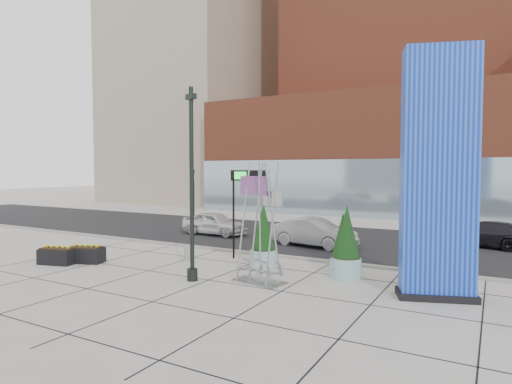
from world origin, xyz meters
The scene contains 20 objects.
ground centered at (0.00, 0.00, 0.00)m, with size 160.00×160.00×0.00m, color #9E9991.
street_asphalt centered at (0.00, 10.00, 0.01)m, with size 80.00×12.00×0.02m, color black.
curb_edge centered at (0.00, 4.00, 0.06)m, with size 80.00×0.30×0.12m, color gray.
tower_podium centered at (1.00, 27.00, 5.50)m, with size 34.00×10.00×11.00m, color brown.
tower_glass_front centered at (1.00, 22.20, 2.50)m, with size 34.00×0.60×5.00m, color #8CA5B2.
building_beige_left centered at (-26.00, 34.00, 17.00)m, with size 18.00×20.00×34.00m, color gray.
blue_pylon centered at (8.65, 0.73, 3.84)m, with size 2.60×1.79×7.94m.
lamp_post centered at (0.50, -1.34, 2.91)m, with size 0.48×0.39×7.11m.
public_art_sculpture centered at (2.82, -0.36, 1.16)m, with size 2.06×1.24×4.40m.
concrete_bollard centered at (-1.91, 1.42, 0.31)m, with size 0.32×0.32×0.62m, color gray.
overhead_street_sign centered at (0.39, 2.80, 3.51)m, with size 1.93×0.40×4.09m.
round_planter_east centered at (5.37, 1.80, 1.32)m, with size 1.12×1.12×2.79m.
round_planter_mid centered at (5.20, 1.88, 1.18)m, with size 0.99×0.99×2.49m.
round_planter_west centered at (1.80, 1.80, 1.29)m, with size 1.09×1.09×2.72m.
box_planter_north centered at (-6.34, -2.00, 0.39)m, with size 1.68×1.14×0.84m.
box_planter_south centered at (-5.50, -1.20, 0.39)m, with size 1.69×1.21×0.84m.
car_white_west centered at (-5.14, 8.20, 0.73)m, with size 1.71×4.26×1.45m, color silver.
car_silver_mid centered at (1.85, 7.39, 0.76)m, with size 1.60×4.59×1.51m, color #979A9E.
car_dark_east centered at (9.78, 11.77, 0.68)m, with size 1.91×4.71×1.37m, color black.
traffic_signal centered at (-12.00, 15.00, 2.30)m, with size 0.15×0.18×4.10m.
Camera 1 is at (10.22, -13.83, 4.11)m, focal length 30.00 mm.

